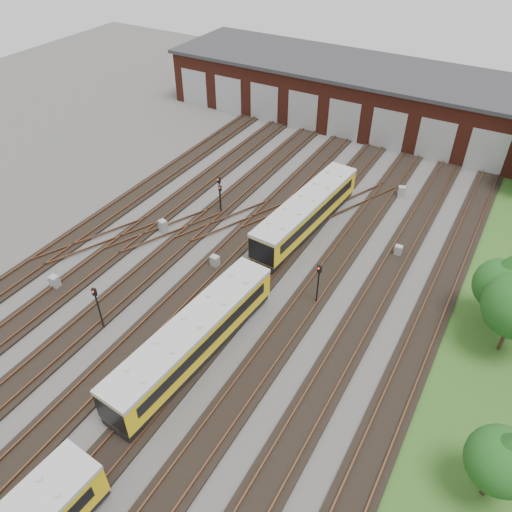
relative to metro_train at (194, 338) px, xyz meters
The scene contains 17 objects.
ground 2.67m from the metro_train, behind, with size 120.00×120.00×0.00m, color #4B4845.
track_network 2.76m from the metro_train, 169.63° to the left, with size 30.40×70.00×0.33m.
maintenance_shed 39.86m from the metro_train, 92.89° to the left, with size 51.00×12.50×6.35m.
grass_verge 19.70m from the metro_train, 29.98° to the left, with size 8.00×55.00×0.05m, color #244C19.
metro_train is the anchor object (origin of this frame).
signal_mast_0 6.93m from the metro_train, behind, with size 0.31×0.29×3.54m.
signal_mast_1 16.81m from the metro_train, 117.85° to the left, with size 0.32×0.30×3.40m.
signal_mast_2 16.18m from the metro_train, 117.41° to the left, with size 0.28×0.27×2.94m.
signal_mast_3 9.49m from the metro_train, 61.34° to the left, with size 0.32×0.30×3.41m.
relay_cabinet_0 12.74m from the metro_train, behind, with size 0.65×0.54×1.08m, color #929497.
relay_cabinet_1 9.00m from the metro_train, 115.71° to the left, with size 0.62×0.52×1.04m, color #929497.
relay_cabinet_2 14.22m from the metro_train, 136.45° to the left, with size 0.66×0.55×1.09m, color #929497.
relay_cabinet_3 25.85m from the metro_train, 77.85° to the left, with size 0.64×0.53×1.06m, color #929497.
relay_cabinet_4 18.29m from the metro_train, 64.35° to the left, with size 0.57×0.48×0.95m, color #929497.
tree_1 19.92m from the metro_train, 38.97° to the left, with size 3.54×3.54×5.86m.
tree_3 17.52m from the metro_train, ahead, with size 3.29×3.29×5.45m.
bush_1 21.59m from the metro_train, 42.87° to the left, with size 1.29×1.29×1.29m, color #1A4D16.
Camera 1 is at (15.67, -15.84, 24.78)m, focal length 35.00 mm.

